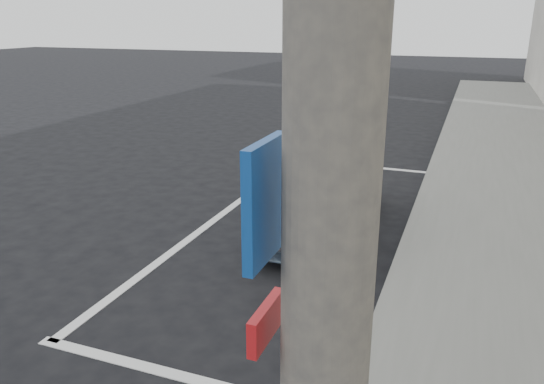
% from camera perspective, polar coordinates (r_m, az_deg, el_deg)
% --- Properties ---
extents(ground, '(80.00, 80.00, 0.00)m').
position_cam_1_polar(ground, '(5.26, -11.37, -14.71)').
color(ground, black).
rests_on(ground, ground).
extents(sidewalk, '(2.80, 40.00, 0.15)m').
position_cam_1_polar(sidewalk, '(6.35, 25.51, -9.38)').
color(sidewalk, slate).
rests_on(sidewalk, ground).
extents(pline_rear, '(3.00, 0.12, 0.01)m').
position_cam_1_polar(pline_rear, '(4.69, -9.26, -19.09)').
color(pline_rear, silver).
rests_on(pline_rear, ground).
extents(pline_front, '(3.00, 0.12, 0.01)m').
position_cam_1_polar(pline_front, '(10.75, 9.53, 2.75)').
color(pline_front, silver).
rests_on(pline_front, ground).
extents(pline_side, '(0.12, 7.00, 0.01)m').
position_cam_1_polar(pline_side, '(8.00, -5.58, -2.53)').
color(pline_side, silver).
rests_on(pline_side, ground).
extents(retro_coupe, '(1.63, 3.39, 1.11)m').
position_cam_1_polar(retro_coupe, '(7.38, 5.67, 0.30)').
color(retro_coupe, slate).
rests_on(retro_coupe, ground).
extents(cat, '(0.26, 0.44, 0.24)m').
position_cam_1_polar(cat, '(6.26, 2.31, -7.55)').
color(cat, '#62584A').
rests_on(cat, ground).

